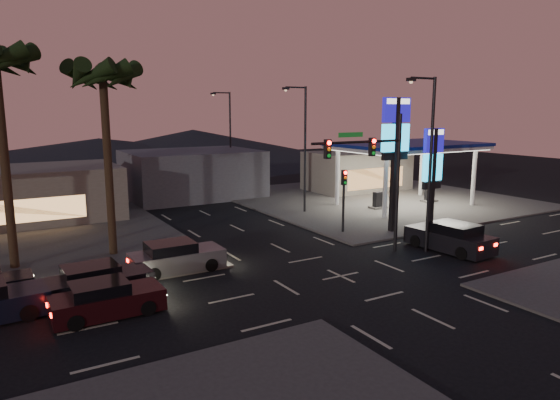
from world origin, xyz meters
TOP-DOWN VIEW (x-y plane):
  - ground at (0.00, 0.00)m, footprint 140.00×140.00m
  - corner_lot_ne at (16.00, 16.00)m, footprint 24.00×24.00m
  - gas_station at (16.00, 12.00)m, footprint 12.20×8.20m
  - convenience_store at (18.00, 21.00)m, footprint 10.00×6.00m
  - pylon_sign_tall at (8.50, 5.50)m, footprint 2.20×0.35m
  - pylon_sign_short at (11.00, 4.50)m, footprint 1.60×0.35m
  - traffic_signal_mast at (3.76, 1.99)m, footprint 6.10×0.39m
  - pedestal_signal at (5.50, 6.98)m, footprint 0.32×0.39m
  - streetlight_near at (6.79, 1.00)m, footprint 2.14×0.25m
  - streetlight_mid at (6.79, 14.00)m, footprint 2.14×0.25m
  - streetlight_far at (6.79, 28.00)m, footprint 2.14×0.25m
  - palm_a at (-9.00, 9.50)m, footprint 4.41×4.41m
  - building_far_west at (-14.00, 22.00)m, footprint 16.00×8.00m
  - building_far_mid at (2.00, 26.00)m, footprint 12.00×9.00m
  - hill_right at (15.00, 60.00)m, footprint 50.00×50.00m
  - hill_center at (0.00, 60.00)m, footprint 60.00×60.00m
  - car_lane_a_front at (-11.05, 3.17)m, footprint 4.74×2.20m
  - car_lane_a_mid at (-11.13, 0.90)m, footprint 4.49×1.96m
  - car_lane_b_front at (-6.85, 4.93)m, footprint 4.86×2.09m
  - suv_station at (8.37, 0.42)m, footprint 2.53×5.24m

SIDE VIEW (x-z plane):
  - ground at x=0.00m, z-range 0.00..0.00m
  - corner_lot_ne at x=16.00m, z-range 0.00..0.12m
  - car_lane_a_mid at x=-11.13m, z-range -0.05..1.40m
  - car_lane_a_front at x=-11.05m, z-range -0.05..1.46m
  - car_lane_b_front at x=-6.85m, z-range -0.06..1.52m
  - suv_station at x=8.37m, z-range -0.06..1.64m
  - convenience_store at x=18.00m, z-range 0.00..4.00m
  - building_far_west at x=-14.00m, z-range 0.00..4.00m
  - hill_center at x=0.00m, z-range 0.00..4.00m
  - building_far_mid at x=2.00m, z-range 0.00..4.40m
  - hill_right at x=15.00m, z-range 0.00..5.00m
  - pedestal_signal at x=5.50m, z-range 0.77..5.07m
  - pylon_sign_short at x=11.00m, z-range 1.16..8.16m
  - gas_station at x=16.00m, z-range 2.34..7.82m
  - traffic_signal_mast at x=3.76m, z-range 1.23..9.23m
  - streetlight_near at x=6.79m, z-range 0.72..10.72m
  - streetlight_mid at x=6.79m, z-range 0.72..10.72m
  - streetlight_far at x=6.79m, z-range 0.72..10.72m
  - pylon_sign_tall at x=8.50m, z-range 1.89..10.89m
  - palm_a at x=-9.00m, z-range 4.00..14.86m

